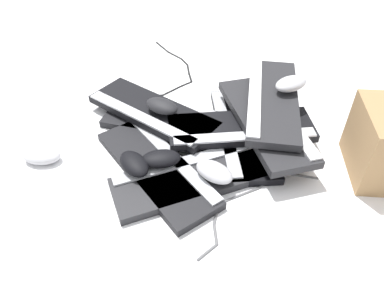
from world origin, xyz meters
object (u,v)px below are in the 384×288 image
at_px(keyboard_4, 241,129).
at_px(mouse_1, 214,172).
at_px(keyboard_7, 272,99).
at_px(keyboard_0, 242,132).
at_px(keyboard_5, 266,120).
at_px(mouse_2, 42,156).
at_px(keyboard_1, 172,121).
at_px(mouse_5, 162,106).
at_px(keyboard_6, 152,112).
at_px(mouse_0, 161,159).
at_px(mouse_4, 291,84).
at_px(mouse_3, 134,164).
at_px(keyboard_2, 157,168).
at_px(keyboard_3, 192,178).

xyz_separation_m(keyboard_4, mouse_1, (-0.15, -0.15, 0.01)).
bearing_deg(keyboard_7, keyboard_0, -169.71).
bearing_deg(keyboard_5, mouse_2, 170.52).
bearing_deg(mouse_1, keyboard_5, -91.01).
xyz_separation_m(keyboard_1, keyboard_5, (0.25, -0.16, 0.06)).
distance_m(keyboard_5, mouse_5, 0.32).
height_order(keyboard_6, mouse_0, mouse_0).
bearing_deg(mouse_4, mouse_3, 179.57).
xyz_separation_m(keyboard_6, mouse_5, (0.03, -0.03, 0.04)).
distance_m(mouse_3, mouse_5, 0.24).
height_order(keyboard_0, keyboard_1, same).
relative_size(keyboard_1, mouse_3, 4.08).
distance_m(keyboard_4, mouse_4, 0.21).
bearing_deg(mouse_0, mouse_4, 23.24).
bearing_deg(keyboard_5, mouse_0, -172.97).
height_order(keyboard_5, mouse_4, mouse_4).
height_order(keyboard_1, mouse_1, mouse_1).
xyz_separation_m(keyboard_7, mouse_1, (-0.26, -0.19, -0.05)).
relative_size(keyboard_2, keyboard_7, 1.01).
distance_m(keyboard_6, mouse_4, 0.44).
distance_m(mouse_0, mouse_3, 0.07).
xyz_separation_m(keyboard_7, mouse_0, (-0.38, -0.09, -0.05)).
bearing_deg(keyboard_1, mouse_3, -129.86).
height_order(keyboard_1, keyboard_6, keyboard_6).
relative_size(keyboard_3, mouse_3, 4.07).
distance_m(keyboard_6, mouse_5, 0.05).
height_order(keyboard_1, mouse_3, mouse_3).
bearing_deg(keyboard_7, keyboard_5, -129.23).
xyz_separation_m(mouse_1, mouse_4, (0.32, 0.20, 0.09)).
distance_m(keyboard_0, keyboard_7, 0.14).
height_order(keyboard_4, mouse_0, mouse_0).
xyz_separation_m(keyboard_1, mouse_2, (-0.41, -0.05, 0.01)).
bearing_deg(mouse_3, keyboard_2, -106.11).
bearing_deg(keyboard_3, keyboard_5, 21.38).
bearing_deg(keyboard_2, keyboard_4, 10.96).
bearing_deg(keyboard_1, keyboard_7, -19.30).
bearing_deg(mouse_5, keyboard_5, -159.10).
bearing_deg(mouse_5, mouse_1, 152.85).
relative_size(keyboard_5, mouse_3, 4.08).
height_order(keyboard_4, mouse_5, mouse_5).
bearing_deg(keyboard_3, mouse_0, 138.69).
bearing_deg(mouse_0, keyboard_6, 92.33).
relative_size(mouse_3, mouse_4, 1.00).
bearing_deg(keyboard_2, keyboard_3, -39.13).
distance_m(mouse_1, mouse_3, 0.22).
relative_size(keyboard_4, mouse_4, 4.20).
bearing_deg(keyboard_5, mouse_3, -174.76).
bearing_deg(mouse_5, mouse_2, 57.53).
distance_m(keyboard_4, mouse_3, 0.35).
bearing_deg(mouse_2, keyboard_4, -166.66).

